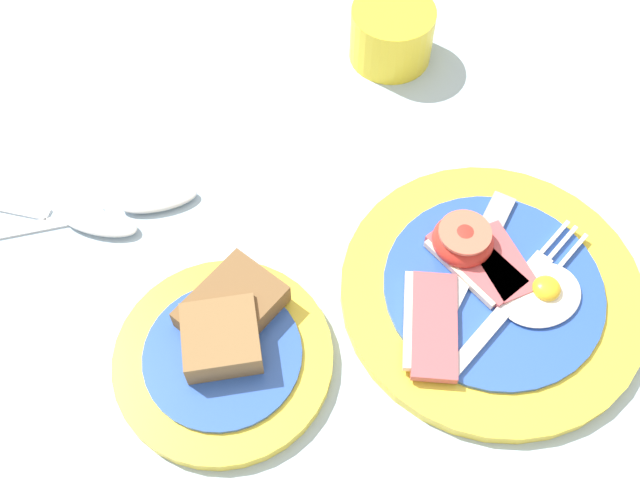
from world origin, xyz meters
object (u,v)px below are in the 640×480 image
Objects in this scene: bread_plate at (224,347)px; sugar_cup at (392,32)px; breakfast_plate at (489,286)px; teaspoon_near_cup at (129,206)px; teaspoon_by_saucer at (72,218)px.

bread_plate is 0.37m from sugar_cup.
breakfast_plate is 0.22m from bread_plate.
teaspoon_near_cup is at bearing 139.98° from breakfast_plate.
sugar_cup is 0.44× the size of teaspoon_near_cup.
sugar_cup reaches higher than bread_plate.
breakfast_plate and bread_plate have the same top height.
bread_plate reaches higher than teaspoon_by_saucer.
sugar_cup is at bearing 78.96° from breakfast_plate.
sugar_cup is 0.52× the size of teaspoon_by_saucer.
teaspoon_by_saucer and teaspoon_near_cup have the same top height.
breakfast_plate is 0.37m from teaspoon_by_saucer.
breakfast_plate is at bearing -28.70° from teaspoon_near_cup.
teaspoon_by_saucer is at bearing -169.71° from sugar_cup.
bread_plate is 1.07× the size of teaspoon_by_saucer.
teaspoon_near_cup is at bearing 27.71° from teaspoon_by_saucer.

